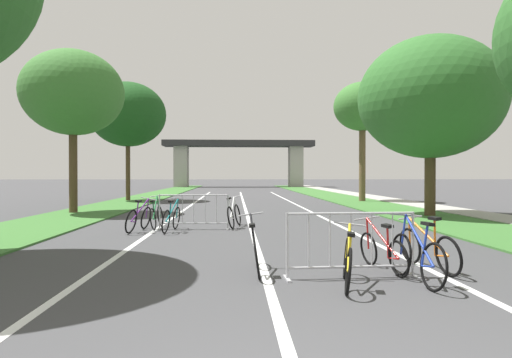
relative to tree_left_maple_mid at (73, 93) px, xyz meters
The scene contains 22 objects.
grass_verge_left 12.16m from the tree_left_maple_mid, 87.17° to the left, with size 3.14×67.99×0.05m, color #386B2D.
grass_verge_right 18.60m from the tree_left_maple_mid, 38.13° to the left, with size 3.14×67.99×0.05m, color #386B2D.
sidewalk_path_right 20.54m from the tree_left_maple_mid, 33.71° to the left, with size 1.83×67.99×0.08m, color #9E9B93.
lane_stripe_center 9.36m from the tree_left_maple_mid, 21.67° to the left, with size 0.14×39.33×0.01m, color silver.
lane_stripe_right_lane 11.73m from the tree_left_maple_mid, 15.95° to the left, with size 0.14×39.33×0.01m, color silver.
lane_stripe_left_lane 7.35m from the tree_left_maple_mid, 33.11° to the left, with size 0.14×39.33×0.01m, color silver.
overpass_bridge 40.11m from the tree_left_maple_mid, 79.49° to the left, with size 19.74×3.55×6.12m.
tree_left_maple_mid is the anchor object (origin of this frame).
tree_left_oak_near 8.82m from the tree_left_maple_mid, 88.92° to the left, with size 4.69×4.69×7.38m.
tree_right_pine_far 14.59m from the tree_left_maple_mid, ahead, with size 5.55×5.55×7.00m.
tree_right_pine_near 16.29m from the tree_left_maple_mid, 26.98° to the left, with size 3.46×3.46×7.23m.
crowd_barrier_nearest 15.49m from the tree_left_maple_mid, 54.20° to the right, with size 2.13×0.55×1.05m.
crowd_barrier_second 9.14m from the tree_left_maple_mid, 45.27° to the right, with size 2.13×0.52×1.05m.
bicycle_blue_0 16.32m from the tree_left_maple_mid, 52.27° to the right, with size 0.56×1.67×1.03m.
bicycle_green_1 8.33m from the tree_left_maple_mid, 50.11° to the right, with size 0.43×1.66×1.02m.
bicycle_yellow_2 15.83m from the tree_left_maple_mid, 55.90° to the right, with size 0.62×1.63×0.91m.
bicycle_teal_3 9.14m from the tree_left_maple_mid, 50.62° to the right, with size 0.54×1.71×0.95m.
bicycle_white_4 9.72m from the tree_left_maple_mid, 37.09° to the right, with size 0.53×1.71×0.97m.
bicycle_black_5 14.38m from the tree_left_maple_mid, 58.21° to the right, with size 0.45×1.63×0.99m.
bicycle_red_6 15.57m from the tree_left_maple_mid, 51.05° to the right, with size 0.59×1.60×0.90m.
bicycle_orange_7 16.02m from the tree_left_maple_mid, 48.51° to the right, with size 0.57×1.75×0.95m.
bicycle_purple_8 8.65m from the tree_left_maple_mid, 56.22° to the right, with size 0.71×1.72×0.98m.
Camera 1 is at (-0.49, -2.15, 1.65)m, focal length 30.94 mm.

